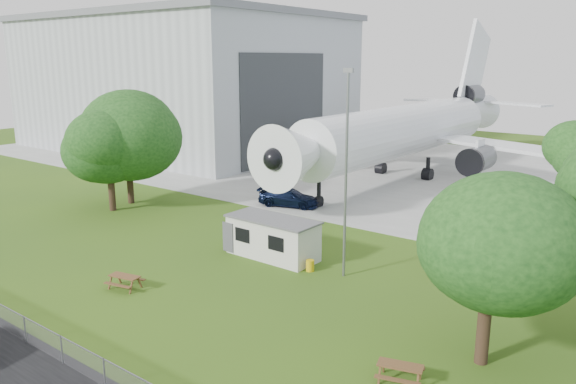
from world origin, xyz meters
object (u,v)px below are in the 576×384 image
Objects in this scene: hangar at (183,81)px; site_cabin at (273,238)px; airliner at (409,128)px; picnic_west at (125,288)px; picnic_east at (399,382)px.

hangar is 51.11m from site_cabin.
hangar is 36.21m from airliner.
site_cabin reaches higher than picnic_west.
picnic_east is (13.20, -8.29, -1.31)m from site_cabin.
site_cabin is 3.76× the size of picnic_west.
hangar is 0.90× the size of airliner.
airliner reaches higher than picnic_west.
picnic_west is 16.59m from picnic_east.
picnic_west is at bearing -46.13° from hangar.
site_cabin is at bearing -80.85° from airliner.
picnic_west is (37.37, -38.88, -9.41)m from hangar.
hangar reaches higher than picnic_west.
airliner is 42.30m from picnic_east.
hangar is 23.89× the size of picnic_east.
picnic_west and picnic_east have the same top height.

